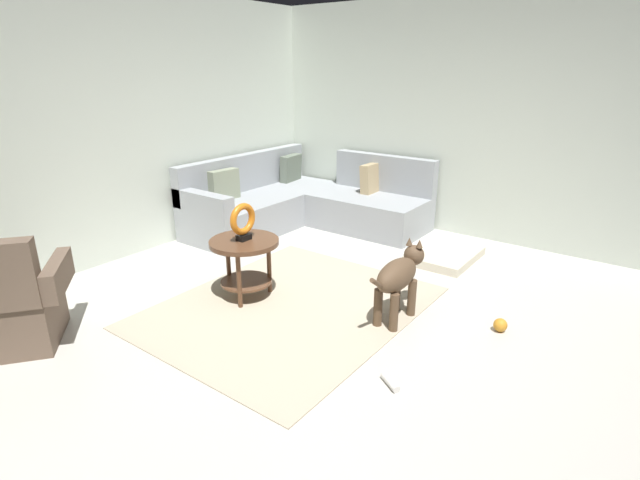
{
  "coord_description": "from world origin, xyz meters",
  "views": [
    {
      "loc": [
        -2.7,
        -1.73,
        1.96
      ],
      "look_at": [
        0.45,
        0.6,
        0.55
      ],
      "focal_mm": 27.45,
      "sensor_mm": 36.0,
      "label": 1
    }
  ],
  "objects_px": {
    "dog": "(399,276)",
    "dog_toy_rope": "(390,382)",
    "sectional_couch": "(303,204)",
    "dog_bed_mat": "(445,255)",
    "dog_toy_ball": "(500,325)",
    "armchair": "(8,307)",
    "torus_sculpture": "(243,221)",
    "side_table": "(245,253)"
  },
  "relations": [
    {
      "from": "dog",
      "to": "dog_toy_rope",
      "type": "distance_m",
      "value": 0.97
    },
    {
      "from": "sectional_couch",
      "to": "dog_bed_mat",
      "type": "distance_m",
      "value": 1.95
    },
    {
      "from": "dog_bed_mat",
      "to": "dog_toy_ball",
      "type": "xyz_separation_m",
      "value": [
        -1.16,
        -0.95,
        0.01
      ]
    },
    {
      "from": "armchair",
      "to": "torus_sculpture",
      "type": "relative_size",
      "value": 3.07
    },
    {
      "from": "dog",
      "to": "armchair",
      "type": "bearing_deg",
      "value": -136.21
    },
    {
      "from": "dog_toy_ball",
      "to": "sectional_couch",
      "type": "bearing_deg",
      "value": 67.94
    },
    {
      "from": "sectional_couch",
      "to": "dog_bed_mat",
      "type": "height_order",
      "value": "sectional_couch"
    },
    {
      "from": "dog_toy_rope",
      "to": "side_table",
      "type": "bearing_deg",
      "value": 77.25
    },
    {
      "from": "dog_bed_mat",
      "to": "dog_toy_rope",
      "type": "xyz_separation_m",
      "value": [
        -2.27,
        -0.59,
        -0.02
      ]
    },
    {
      "from": "sectional_couch",
      "to": "side_table",
      "type": "xyz_separation_m",
      "value": [
        -1.91,
        -0.87,
        0.12
      ]
    },
    {
      "from": "armchair",
      "to": "dog",
      "type": "bearing_deg",
      "value": -7.48
    },
    {
      "from": "armchair",
      "to": "dog_bed_mat",
      "type": "height_order",
      "value": "armchair"
    },
    {
      "from": "armchair",
      "to": "dog",
      "type": "height_order",
      "value": "armchair"
    },
    {
      "from": "sectional_couch",
      "to": "dog_toy_rope",
      "type": "height_order",
      "value": "sectional_couch"
    },
    {
      "from": "dog_bed_mat",
      "to": "dog_toy_rope",
      "type": "relative_size",
      "value": 4.64
    },
    {
      "from": "dog_toy_rope",
      "to": "dog",
      "type": "bearing_deg",
      "value": 25.38
    },
    {
      "from": "dog_bed_mat",
      "to": "dog_toy_ball",
      "type": "height_order",
      "value": "dog_toy_ball"
    },
    {
      "from": "armchair",
      "to": "dog_bed_mat",
      "type": "distance_m",
      "value": 3.97
    },
    {
      "from": "dog_toy_ball",
      "to": "armchair",
      "type": "bearing_deg",
      "value": 129.8
    },
    {
      "from": "armchair",
      "to": "side_table",
      "type": "bearing_deg",
      "value": 11.39
    },
    {
      "from": "side_table",
      "to": "dog_toy_ball",
      "type": "relative_size",
      "value": 5.64
    },
    {
      "from": "dog_bed_mat",
      "to": "dog_toy_ball",
      "type": "relative_size",
      "value": 7.53
    },
    {
      "from": "sectional_couch",
      "to": "side_table",
      "type": "height_order",
      "value": "sectional_couch"
    },
    {
      "from": "side_table",
      "to": "dog",
      "type": "xyz_separation_m",
      "value": [
        0.44,
        -1.27,
        -0.04
      ]
    },
    {
      "from": "dog_bed_mat",
      "to": "side_table",
      "type": "bearing_deg",
      "value": 150.72
    },
    {
      "from": "sectional_couch",
      "to": "dog_toy_ball",
      "type": "xyz_separation_m",
      "value": [
        -1.17,
        -2.88,
        -0.24
      ]
    },
    {
      "from": "sectional_couch",
      "to": "dog",
      "type": "xyz_separation_m",
      "value": [
        -1.47,
        -2.14,
        0.09
      ]
    },
    {
      "from": "dog_bed_mat",
      "to": "dog_toy_rope",
      "type": "bearing_deg",
      "value": -165.36
    },
    {
      "from": "side_table",
      "to": "dog_toy_rope",
      "type": "relative_size",
      "value": 3.48
    },
    {
      "from": "armchair",
      "to": "torus_sculpture",
      "type": "xyz_separation_m",
      "value": [
        1.6,
        -0.8,
        0.39
      ]
    },
    {
      "from": "dog",
      "to": "torus_sculpture",
      "type": "bearing_deg",
      "value": -161.67
    },
    {
      "from": "side_table",
      "to": "torus_sculpture",
      "type": "height_order",
      "value": "torus_sculpture"
    },
    {
      "from": "dog",
      "to": "sectional_couch",
      "type": "bearing_deg",
      "value": 144.72
    },
    {
      "from": "torus_sculpture",
      "to": "dog_toy_rope",
      "type": "bearing_deg",
      "value": -102.75
    },
    {
      "from": "dog_toy_ball",
      "to": "dog_toy_rope",
      "type": "relative_size",
      "value": 0.62
    },
    {
      "from": "armchair",
      "to": "dog_toy_rope",
      "type": "bearing_deg",
      "value": -25.61
    },
    {
      "from": "armchair",
      "to": "dog_toy_ball",
      "type": "xyz_separation_m",
      "value": [
        2.34,
        -2.81,
        -0.27
      ]
    },
    {
      "from": "torus_sculpture",
      "to": "dog",
      "type": "xyz_separation_m",
      "value": [
        0.44,
        -1.27,
        -0.33
      ]
    },
    {
      "from": "side_table",
      "to": "dog_toy_rope",
      "type": "xyz_separation_m",
      "value": [
        -0.37,
        -1.66,
        -0.39
      ]
    },
    {
      "from": "sectional_couch",
      "to": "dog",
      "type": "bearing_deg",
      "value": -124.41
    },
    {
      "from": "armchair",
      "to": "side_table",
      "type": "height_order",
      "value": "armchair"
    },
    {
      "from": "torus_sculpture",
      "to": "dog_bed_mat",
      "type": "xyz_separation_m",
      "value": [
        1.9,
        -1.06,
        -0.67
      ]
    }
  ]
}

